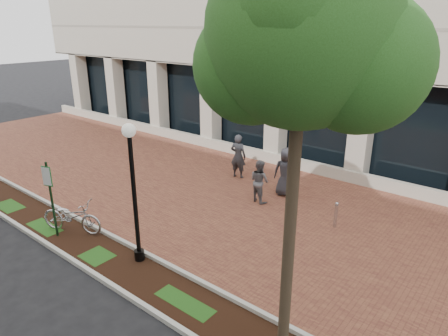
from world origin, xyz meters
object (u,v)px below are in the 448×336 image
Objects in this scene: lamppost at (134,187)px; pedestrian_right at (286,172)px; bollard at (336,215)px; locked_bicycle at (72,216)px; parking_sign at (50,190)px; pedestrian_mid at (259,181)px; pedestrian_left at (238,156)px; street_tree at (305,46)px.

pedestrian_right is at bearing 82.46° from lamppost.
locked_bicycle is at bearing -139.13° from bollard.
locked_bicycle is 8.35m from bollard.
parking_sign is 7.01m from pedestrian_mid.
parking_sign is 1.19× the size of locked_bicycle.
lamppost is at bearing -108.14° from locked_bicycle.
pedestrian_left reaches higher than pedestrian_mid.
lamppost reaches higher than parking_sign.
street_tree is (7.89, 0.41, 4.36)m from parking_sign.
lamppost is 5.52m from pedestrian_mid.
lamppost is 2.44× the size of pedestrian_mid.
pedestrian_left is 2.53m from pedestrian_mid.
bollard is (2.59, -1.22, -0.48)m from pedestrian_right.
lamppost is 6.13m from street_tree.
locked_bicycle is at bearing 179.39° from street_tree.
parking_sign reaches higher than pedestrian_mid.
bollard is (6.46, 5.95, -1.10)m from parking_sign.
street_tree is 8.53× the size of bollard.
bollard is at bearing -72.59° from locked_bicycle.
pedestrian_right is (0.44, 1.10, 0.14)m from pedestrian_mid.
street_tree is 7.91m from bollard.
pedestrian_right is (3.72, 6.68, 0.40)m from locked_bicycle.
pedestrian_right is 2.11× the size of bollard.
pedestrian_mid is at bearing 177.70° from bollard.
street_tree reaches higher than bollard.
locked_bicycle is (-7.74, 0.08, -5.37)m from street_tree.
pedestrian_right is at bearing 160.87° from pedestrian_left.
lamppost is at bearing 60.34° from pedestrian_right.
pedestrian_mid is at bearing 133.79° from pedestrian_left.
parking_sign is 7.67m from pedestrian_left.
pedestrian_mid is at bearing 45.90° from pedestrian_right.
parking_sign is 9.02m from street_tree.
pedestrian_mid is at bearing -53.85° from locked_bicycle.
street_tree is at bearing -4.10° from lamppost.
street_tree is 4.05× the size of pedestrian_right.
lamppost is 3.33m from locked_bicycle.
lamppost is 2.07× the size of pedestrian_left.
pedestrian_left is (-6.53, 7.12, -4.97)m from street_tree.
pedestrian_mid is at bearing 42.79° from parking_sign.
bollard is at bearing 56.45° from lamppost.
parking_sign reaches higher than bollard.
parking_sign is 1.52× the size of pedestrian_mid.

